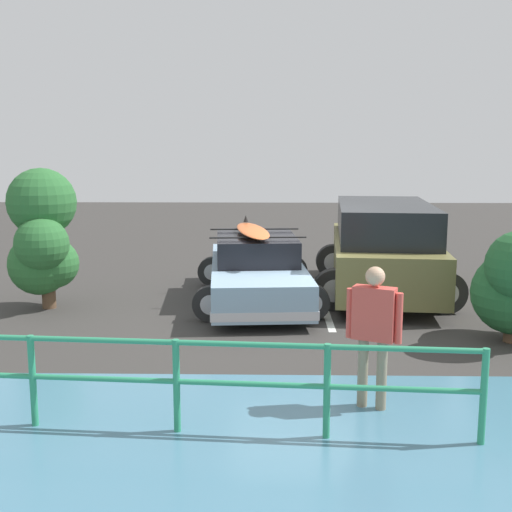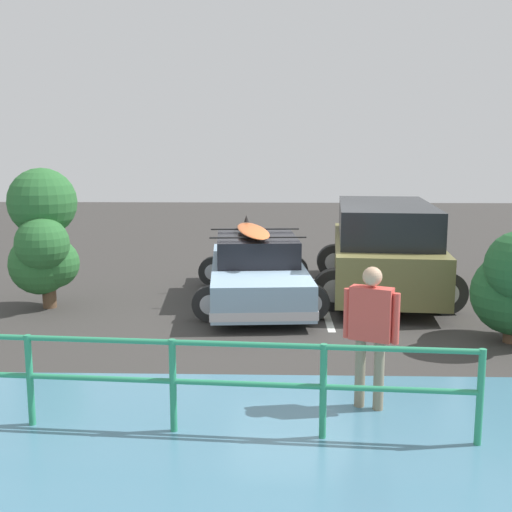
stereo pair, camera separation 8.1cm
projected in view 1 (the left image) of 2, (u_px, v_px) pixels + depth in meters
name	position (u px, v px, depth m)	size (l,w,h in m)	color
ground_plane	(302.00, 312.00, 11.16)	(44.00, 44.00, 0.02)	#383533
parking_stripe	(322.00, 301.00, 11.92)	(4.06, 0.12, 0.00)	silver
sedan_car	(256.00, 270.00, 11.89)	(2.48, 4.56, 1.49)	#8CADC6
suv_car	(383.00, 247.00, 12.40)	(2.89, 4.98, 1.77)	brown
person_bystander	(374.00, 324.00, 6.90)	(0.57, 0.35, 1.58)	gray
railing_fence	(103.00, 369.00, 6.43)	(7.50, 0.61, 0.96)	#2D9366
bush_near_left	(43.00, 237.00, 11.20)	(1.24, 1.49, 2.47)	brown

